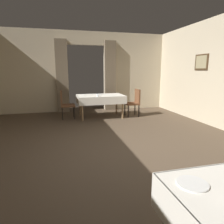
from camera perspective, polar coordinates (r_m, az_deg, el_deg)
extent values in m
plane|color=#4C3D2D|center=(4.16, 0.74, -10.37)|extent=(10.08, 10.08, 0.00)
cube|color=#47331E|center=(6.74, 24.05, 12.81)|extent=(0.03, 0.56, 0.46)
cube|color=#998C66|center=(6.73, 23.94, 12.83)|extent=(0.01, 0.46, 0.38)
cube|color=beige|center=(7.97, -21.57, 10.45)|extent=(2.50, 0.12, 3.00)
cube|color=beige|center=(8.46, 6.18, 11.22)|extent=(2.50, 0.12, 3.00)
cube|color=beige|center=(8.07, -7.54, 20.07)|extent=(1.40, 0.12, 0.50)
cube|color=#70604C|center=(7.78, -13.96, 9.72)|extent=(0.44, 0.14, 2.68)
cube|color=#70604C|center=(8.02, -0.50, 10.10)|extent=(0.44, 0.14, 2.68)
cylinder|color=olive|center=(1.92, 16.03, -27.89)|extent=(0.06, 0.06, 0.71)
cube|color=silver|center=(2.13, 27.55, -16.49)|extent=(1.26, 0.02, 0.29)
cylinder|color=olive|center=(6.37, -8.42, 0.65)|extent=(0.06, 0.06, 0.71)
cylinder|color=olive|center=(6.64, 3.01, 1.21)|extent=(0.06, 0.06, 0.71)
cylinder|color=olive|center=(7.10, -9.07, 1.76)|extent=(0.06, 0.06, 0.71)
cylinder|color=olive|center=(7.34, 1.28, 2.23)|extent=(0.06, 0.06, 0.71)
cube|color=olive|center=(6.78, -3.27, 4.58)|extent=(1.48, 0.90, 0.03)
cube|color=silver|center=(6.77, -3.27, 4.75)|extent=(1.54, 0.96, 0.01)
cube|color=silver|center=(6.32, -2.41, 3.16)|extent=(1.54, 0.02, 0.25)
cube|color=silver|center=(7.26, -4.00, 4.25)|extent=(1.54, 0.02, 0.25)
cube|color=silver|center=(6.68, -9.77, 3.47)|extent=(0.02, 0.96, 0.25)
cube|color=silver|center=(6.98, 2.98, 3.96)|extent=(0.02, 0.96, 0.25)
cylinder|color=black|center=(6.81, 4.66, 0.20)|extent=(0.04, 0.04, 0.42)
cylinder|color=black|center=(7.16, 3.67, 0.79)|extent=(0.04, 0.04, 0.42)
cylinder|color=black|center=(6.94, 7.63, 0.35)|extent=(0.04, 0.04, 0.42)
cylinder|color=black|center=(7.28, 6.51, 0.93)|extent=(0.04, 0.04, 0.42)
cube|color=brown|center=(7.00, 5.66, 2.38)|extent=(0.44, 0.44, 0.06)
cube|color=brown|center=(7.04, 7.23, 4.49)|extent=(0.05, 0.42, 0.48)
cylinder|color=black|center=(6.99, -10.81, 0.34)|extent=(0.04, 0.04, 0.42)
cylinder|color=black|center=(6.62, -10.59, -0.29)|extent=(0.04, 0.04, 0.42)
cylinder|color=black|center=(6.98, -13.92, 0.18)|extent=(0.04, 0.04, 0.42)
cylinder|color=black|center=(6.61, -13.87, -0.46)|extent=(0.04, 0.04, 0.42)
cube|color=brown|center=(6.76, -12.38, 1.82)|extent=(0.44, 0.44, 0.06)
cube|color=brown|center=(6.71, -14.18, 3.88)|extent=(0.05, 0.42, 0.48)
cylinder|color=white|center=(1.66, 21.83, -18.34)|extent=(0.23, 0.23, 0.01)
cylinder|color=white|center=(7.01, -3.49, 5.07)|extent=(0.24, 0.24, 0.01)
cylinder|color=silver|center=(6.42, -4.11, 4.79)|extent=(0.07, 0.07, 0.09)
cylinder|color=white|center=(6.84, -8.02, 4.81)|extent=(0.18, 0.18, 0.01)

